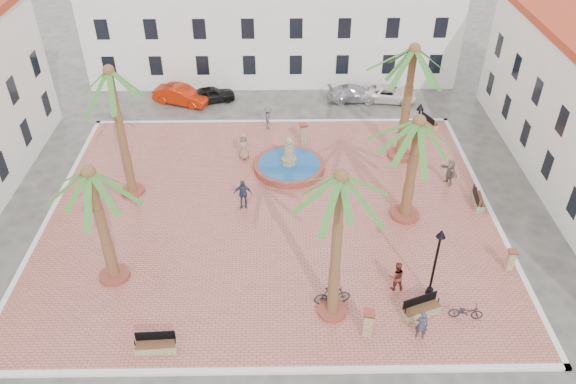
# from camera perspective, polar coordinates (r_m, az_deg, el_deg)

# --- Properties ---
(ground) EXTENTS (120.00, 120.00, 0.00)m
(ground) POSITION_cam_1_polar(r_m,az_deg,el_deg) (33.20, -1.73, -2.24)
(ground) COLOR #56544F
(ground) RESTS_ON ground
(plaza) EXTENTS (26.00, 22.00, 0.15)m
(plaza) POSITION_cam_1_polar(r_m,az_deg,el_deg) (33.15, -1.73, -2.14)
(plaza) COLOR #B25C50
(plaza) RESTS_ON ground
(kerb_n) EXTENTS (26.30, 0.30, 0.16)m
(kerb_n) POSITION_cam_1_polar(r_m,az_deg,el_deg) (42.32, -1.59, 7.16)
(kerb_n) COLOR silver
(kerb_n) RESTS_ON ground
(kerb_s) EXTENTS (26.30, 0.30, 0.16)m
(kerb_s) POSITION_cam_1_polar(r_m,az_deg,el_deg) (25.47, -1.98, -17.70)
(kerb_s) COLOR silver
(kerb_s) RESTS_ON ground
(kerb_e) EXTENTS (0.30, 22.30, 0.16)m
(kerb_e) POSITION_cam_1_polar(r_m,az_deg,el_deg) (35.38, 19.83, -1.81)
(kerb_e) COLOR silver
(kerb_e) RESTS_ON ground
(kerb_w) EXTENTS (0.30, 22.30, 0.16)m
(kerb_w) POSITION_cam_1_polar(r_m,az_deg,el_deg) (35.83, -23.01, -2.15)
(kerb_w) COLOR silver
(kerb_w) RESTS_ON ground
(building_north) EXTENTS (30.40, 7.40, 9.50)m
(building_north) POSITION_cam_1_polar(r_m,az_deg,el_deg) (48.64, -1.60, 17.19)
(building_north) COLOR white
(building_north) RESTS_ON ground
(fountain) EXTENTS (4.60, 4.60, 2.38)m
(fountain) POSITION_cam_1_polar(r_m,az_deg,el_deg) (36.58, 0.12, 2.77)
(fountain) COLOR #953D30
(fountain) RESTS_ON plaza
(palm_nw) EXTENTS (4.65, 4.65, 8.37)m
(palm_nw) POSITION_cam_1_polar(r_m,az_deg,el_deg) (32.42, -17.50, 10.37)
(palm_nw) COLOR #953D30
(palm_nw) RESTS_ON plaza
(palm_sw) EXTENTS (4.95, 4.95, 6.85)m
(palm_sw) POSITION_cam_1_polar(r_m,az_deg,el_deg) (26.88, -19.28, 0.55)
(palm_sw) COLOR #953D30
(palm_sw) RESTS_ON plaza
(palm_s) EXTENTS (4.60, 4.60, 8.22)m
(palm_s) POSITION_cam_1_polar(r_m,az_deg,el_deg) (22.74, 5.31, -0.10)
(palm_s) COLOR #953D30
(palm_s) RESTS_ON plaza
(palm_e) EXTENTS (5.35, 5.35, 6.67)m
(palm_e) POSITION_cam_1_polar(r_m,az_deg,el_deg) (30.45, 12.99, 5.66)
(palm_e) COLOR #953D30
(palm_e) RESTS_ON plaza
(palm_ne) EXTENTS (5.44, 5.44, 7.99)m
(palm_ne) POSITION_cam_1_polar(r_m,az_deg,el_deg) (35.70, 12.54, 12.69)
(palm_ne) COLOR #953D30
(palm_ne) RESTS_ON plaza
(bench_s) EXTENTS (1.89, 0.67, 0.98)m
(bench_s) POSITION_cam_1_polar(r_m,az_deg,el_deg) (26.47, -13.26, -14.99)
(bench_s) COLOR #8D875D
(bench_s) RESTS_ON plaza
(bench_se) EXTENTS (2.01, 1.23, 1.01)m
(bench_se) POSITION_cam_1_polar(r_m,az_deg,el_deg) (27.88, 13.36, -11.58)
(bench_se) COLOR #8D875D
(bench_se) RESTS_ON plaza
(bench_e) EXTENTS (0.68, 1.75, 0.90)m
(bench_e) POSITION_cam_1_polar(r_m,az_deg,el_deg) (35.43, 18.73, -0.83)
(bench_e) COLOR #8D875D
(bench_e) RESTS_ON plaza
(bench_ne) EXTENTS (1.10, 1.69, 0.86)m
(bench_ne) POSITION_cam_1_polar(r_m,az_deg,el_deg) (42.81, 14.15, 6.85)
(bench_ne) COLOR #8D875D
(bench_ne) RESTS_ON plaza
(lamppost_s) EXTENTS (0.45, 0.45, 4.13)m
(lamppost_s) POSITION_cam_1_polar(r_m,az_deg,el_deg) (27.21, 14.95, -5.89)
(lamppost_s) COLOR black
(lamppost_s) RESTS_ON plaza
(lamppost_e) EXTENTS (0.48, 0.48, 4.46)m
(lamppost_e) POSITION_cam_1_polar(r_m,az_deg,el_deg) (36.65, 13.06, 6.77)
(lamppost_e) COLOR black
(lamppost_e) RESTS_ON plaza
(bollard_se) EXTENTS (0.61, 0.61, 1.46)m
(bollard_se) POSITION_cam_1_polar(r_m,az_deg,el_deg) (26.27, 8.15, -13.03)
(bollard_se) COLOR #8D875D
(bollard_se) RESTS_ON plaza
(bollard_n) EXTENTS (0.64, 0.64, 1.52)m
(bollard_n) POSITION_cam_1_polar(r_m,az_deg,el_deg) (39.09, 1.56, 5.95)
(bollard_n) COLOR #8D875D
(bollard_n) RESTS_ON plaza
(bollard_e) EXTENTS (0.44, 0.44, 1.23)m
(bollard_e) POSITION_cam_1_polar(r_m,az_deg,el_deg) (31.25, 21.68, -6.39)
(bollard_e) COLOR #8D875D
(bollard_e) RESTS_ON plaza
(litter_bin) EXTENTS (0.33, 0.33, 0.65)m
(litter_bin) POSITION_cam_1_polar(r_m,az_deg,el_deg) (28.66, 14.14, -9.97)
(litter_bin) COLOR black
(litter_bin) RESTS_ON plaza
(cyclist_a) EXTENTS (0.66, 0.51, 1.61)m
(cyclist_a) POSITION_cam_1_polar(r_m,az_deg,el_deg) (26.57, 13.42, -12.99)
(cyclist_a) COLOR #2D2F42
(cyclist_a) RESTS_ON plaza
(bicycle_a) EXTENTS (1.65, 0.74, 0.84)m
(bicycle_a) POSITION_cam_1_polar(r_m,az_deg,el_deg) (28.18, 17.63, -11.50)
(bicycle_a) COLOR black
(bicycle_a) RESTS_ON plaza
(cyclist_b) EXTENTS (0.86, 0.69, 1.69)m
(cyclist_b) POSITION_cam_1_polar(r_m,az_deg,el_deg) (28.43, 10.95, -8.38)
(cyclist_b) COLOR #57201B
(cyclist_b) RESTS_ON plaza
(bicycle_b) EXTENTS (1.83, 0.73, 1.07)m
(bicycle_b) POSITION_cam_1_polar(r_m,az_deg,el_deg) (27.54, 4.52, -10.41)
(bicycle_b) COLOR black
(bicycle_b) RESTS_ON plaza
(pedestrian_fountain_a) EXTENTS (0.96, 0.65, 1.91)m
(pedestrian_fountain_a) POSITION_cam_1_polar(r_m,az_deg,el_deg) (37.43, -4.52, 4.65)
(pedestrian_fountain_a) COLOR #906D56
(pedestrian_fountain_a) RESTS_ON plaza
(pedestrian_fountain_b) EXTENTS (1.10, 0.46, 1.87)m
(pedestrian_fountain_b) POSITION_cam_1_polar(r_m,az_deg,el_deg) (33.07, -4.61, -0.17)
(pedestrian_fountain_b) COLOR #2C3752
(pedestrian_fountain_b) RESTS_ON plaza
(pedestrian_north) EXTENTS (0.81, 1.19, 1.69)m
(pedestrian_north) POSITION_cam_1_polar(r_m,az_deg,el_deg) (40.94, -2.01, 7.54)
(pedestrian_north) COLOR #4B4B4F
(pedestrian_north) RESTS_ON plaza
(pedestrian_east) EXTENTS (1.09, 1.65, 1.70)m
(pedestrian_east) POSITION_cam_1_polar(r_m,az_deg,el_deg) (36.38, 16.11, 1.96)
(pedestrian_east) COLOR #706758
(pedestrian_east) RESTS_ON plaza
(car_black) EXTENTS (3.93, 2.48, 1.25)m
(car_black) POSITION_cam_1_polar(r_m,az_deg,el_deg) (45.47, -7.77, 9.79)
(car_black) COLOR black
(car_black) RESTS_ON ground
(car_red) EXTENTS (4.69, 3.00, 1.46)m
(car_red) POSITION_cam_1_polar(r_m,az_deg,el_deg) (45.53, -10.80, 9.65)
(car_red) COLOR #B01F05
(car_red) RESTS_ON ground
(car_silver) EXTENTS (4.41, 2.09, 1.24)m
(car_silver) POSITION_cam_1_polar(r_m,az_deg,el_deg) (45.60, 6.81, 9.94)
(car_silver) COLOR #AEADB7
(car_silver) RESTS_ON ground
(car_white) EXTENTS (4.67, 2.59, 1.24)m
(car_white) POSITION_cam_1_polar(r_m,az_deg,el_deg) (45.94, 10.17, 9.83)
(car_white) COLOR white
(car_white) RESTS_ON ground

